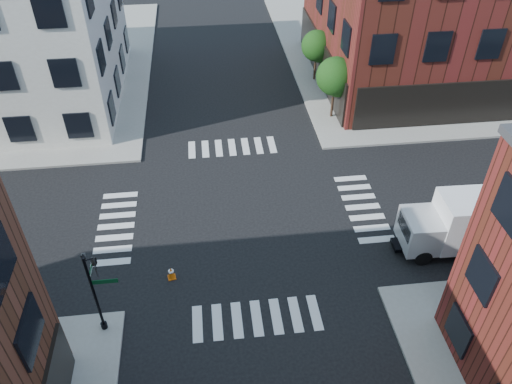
{
  "coord_description": "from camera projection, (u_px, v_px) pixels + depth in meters",
  "views": [
    {
      "loc": [
        -1.67,
        -20.9,
        18.86
      ],
      "look_at": [
        0.68,
        -0.97,
        2.5
      ],
      "focal_mm": 35.0,
      "sensor_mm": 36.0,
      "label": 1
    }
  ],
  "objects": [
    {
      "name": "signal_pole",
      "position": [
        95.0,
        285.0,
        20.6
      ],
      "size": [
        1.29,
        1.24,
        4.6
      ],
      "color": "black",
      "rests_on": "ground"
    },
    {
      "name": "ground",
      "position": [
        242.0,
        216.0,
        28.16
      ],
      "size": [
        120.0,
        120.0,
        0.0
      ],
      "primitive_type": "plane",
      "color": "black",
      "rests_on": "ground"
    },
    {
      "name": "box_truck",
      "position": [
        475.0,
        223.0,
        25.23
      ],
      "size": [
        7.34,
        2.42,
        3.29
      ],
      "rotation": [
        0.0,
        0.0,
        -0.03
      ],
      "color": "silver",
      "rests_on": "ground"
    },
    {
      "name": "tree_far",
      "position": [
        317.0,
        47.0,
        39.33
      ],
      "size": [
        2.43,
        2.43,
        4.07
      ],
      "color": "black",
      "rests_on": "ground"
    },
    {
      "name": "tree_near",
      "position": [
        336.0,
        78.0,
        34.53
      ],
      "size": [
        2.69,
        2.69,
        4.49
      ],
      "color": "black",
      "rests_on": "ground"
    },
    {
      "name": "building_ne",
      "position": [
        485.0,
        1.0,
        38.54
      ],
      "size": [
        25.0,
        16.0,
        12.0
      ],
      "primitive_type": "cube",
      "color": "#461B11",
      "rests_on": "ground"
    },
    {
      "name": "traffic_cone",
      "position": [
        171.0,
        273.0,
        24.44
      ],
      "size": [
        0.44,
        0.44,
        0.71
      ],
      "rotation": [
        0.0,
        0.0,
        0.17
      ],
      "color": "#D85A09",
      "rests_on": "ground"
    },
    {
      "name": "sidewalk_ne",
      "position": [
        446.0,
        48.0,
        46.18
      ],
      "size": [
        30.0,
        30.0,
        0.15
      ],
      "primitive_type": "cube",
      "color": "gray",
      "rests_on": "ground"
    }
  ]
}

